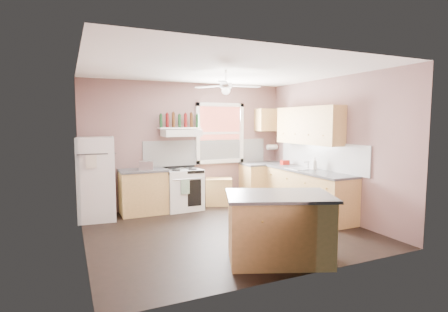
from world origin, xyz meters
name	(u,v)px	position (x,y,z in m)	size (l,w,h in m)	color
floor	(226,230)	(0.00, 0.00, 0.00)	(4.50, 4.50, 0.00)	black
ceiling	(226,70)	(0.00, 0.00, 2.70)	(4.50, 4.50, 0.00)	white
wall_back	(188,145)	(0.00, 2.02, 1.35)	(4.50, 0.05, 2.70)	#755551
wall_right	(332,148)	(2.27, 0.00, 1.35)	(0.05, 4.00, 2.70)	#755551
wall_left	(80,158)	(-2.27, 0.00, 1.35)	(0.05, 4.00, 2.70)	#755551
backsplash_back	(207,152)	(0.45, 1.99, 1.18)	(2.90, 0.03, 0.55)	white
backsplash_right	(320,155)	(2.23, 0.30, 1.18)	(0.03, 2.60, 0.55)	white
window_view	(220,133)	(0.75, 1.98, 1.60)	(1.00, 0.02, 1.20)	brown
window_frame	(220,133)	(0.75, 1.96, 1.60)	(1.16, 0.07, 1.36)	white
refrigerator	(96,179)	(-1.95, 1.61, 0.78)	(0.66, 0.65, 1.57)	white
base_cabinet_left	(143,192)	(-1.06, 1.70, 0.43)	(0.90, 0.60, 0.86)	#AE8A48
counter_left	(143,170)	(-1.06, 1.70, 0.88)	(0.92, 0.62, 0.04)	#414143
toaster	(146,166)	(-1.02, 1.57, 0.99)	(0.28, 0.16, 0.18)	silver
stove	(183,189)	(-0.24, 1.69, 0.43)	(0.76, 0.64, 0.86)	white
range_hood	(181,133)	(-0.23, 1.75, 1.62)	(0.78, 0.50, 0.14)	white
bottle_shelf	(180,128)	(-0.23, 1.87, 1.72)	(0.90, 0.26, 0.03)	white
cart	(219,192)	(0.63, 1.75, 0.29)	(0.58, 0.39, 0.58)	#AE8A48
base_cabinet_corner	(263,183)	(1.75, 1.70, 0.43)	(1.00, 0.60, 0.86)	#AE8A48
base_cabinet_right	(308,193)	(1.95, 0.30, 0.43)	(0.60, 2.20, 0.86)	#AE8A48
counter_corner	(264,164)	(1.75, 1.70, 0.88)	(1.02, 0.62, 0.04)	#414143
counter_right	(308,171)	(1.94, 0.30, 0.88)	(0.62, 2.22, 0.04)	#414143
sink	(302,169)	(1.94, 0.50, 0.90)	(0.55, 0.45, 0.03)	silver
faucet	(308,165)	(2.10, 0.50, 0.97)	(0.03, 0.03, 0.14)	silver
upper_cabinet_right	(308,125)	(2.08, 0.50, 1.78)	(0.33, 1.80, 0.76)	#AE8A48
upper_cabinet_corner	(269,120)	(1.95, 1.83, 1.90)	(0.60, 0.33, 0.52)	#AE8A48
paper_towel	(272,147)	(2.07, 1.86, 1.25)	(0.12, 0.12, 0.26)	white
island	(279,229)	(0.10, -1.47, 0.43)	(1.30, 0.82, 0.86)	#AE8A48
island_top	(279,196)	(0.10, -1.47, 0.88)	(1.38, 0.90, 0.04)	#414143
ceiling_fan_hub	(226,85)	(0.00, 0.00, 2.45)	(0.20, 0.20, 0.08)	white
soap_bottle	(315,164)	(2.04, 0.22, 1.02)	(0.10, 0.10, 0.25)	silver
red_caddy	(285,162)	(2.00, 1.20, 0.95)	(0.18, 0.12, 0.10)	#AA170E
wine_bottles	(180,121)	(-0.23, 1.87, 1.88)	(0.86, 0.06, 0.31)	#143819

